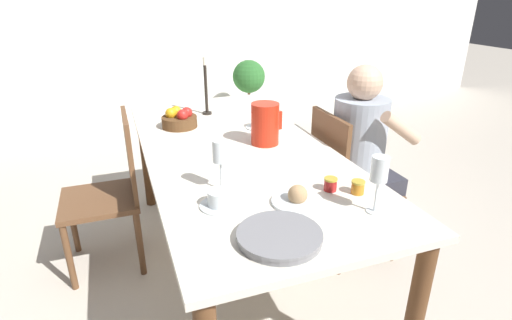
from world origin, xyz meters
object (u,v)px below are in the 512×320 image
object	(u,v)px
chair_person_side	(344,183)
red_pitcher	(265,124)
person_seated	(363,149)
potted_plant	(249,82)
teacup_near_person	(220,200)
fruit_bowl	(179,119)
wine_glass_juice	(379,172)
bread_plate	(297,198)
jam_jar_amber	(358,186)
wine_glass_water	(220,153)
candlestick_tall	(206,92)
chair_opposite	(112,189)
teacup_across	(259,123)
jam_jar_red	(331,183)
serving_tray	(279,236)

from	to	relation	value
chair_person_side	red_pitcher	xyz separation A→B (m)	(-0.48, 0.05, 0.41)
person_seated	potted_plant	size ratio (longest dim) A/B	1.57
teacup_near_person	fruit_bowl	bearing A→B (deg)	88.57
red_pitcher	wine_glass_juice	bearing A→B (deg)	-81.29
person_seated	bread_plate	size ratio (longest dim) A/B	5.86
teacup_near_person	fruit_bowl	size ratio (longest dim) A/B	0.74
teacup_near_person	jam_jar_amber	world-z (taller)	teacup_near_person
wine_glass_water	candlestick_tall	world-z (taller)	candlestick_tall
candlestick_tall	fruit_bowl	bearing A→B (deg)	-136.47
fruit_bowl	wine_glass_water	bearing A→B (deg)	-88.79
wine_glass_juice	jam_jar_amber	xyz separation A→B (m)	(0.02, 0.15, -0.13)
bread_plate	chair_opposite	bearing A→B (deg)	125.29
teacup_across	jam_jar_red	distance (m)	0.85
teacup_near_person	bread_plate	size ratio (longest dim) A/B	0.76
wine_glass_juice	person_seated	bearing A→B (deg)	58.20
bread_plate	chair_person_side	bearing A→B (deg)	44.65
chair_opposite	serving_tray	size ratio (longest dim) A/B	3.23
fruit_bowl	chair_person_side	bearing A→B (deg)	-29.26
bread_plate	candlestick_tall	bearing A→B (deg)	91.98
person_seated	teacup_across	xyz separation A→B (m)	(-0.51, 0.33, 0.11)
jam_jar_amber	person_seated	bearing A→B (deg)	53.62
teacup_across	wine_glass_water	bearing A→B (deg)	-121.17
jam_jar_red	person_seated	bearing A→B (deg)	45.16
red_pitcher	jam_jar_amber	bearing A→B (deg)	-77.42
chair_person_side	chair_opposite	world-z (taller)	same
teacup_across	jam_jar_amber	world-z (taller)	teacup_across
candlestick_tall	wine_glass_water	bearing A→B (deg)	-100.52
chair_person_side	chair_opposite	size ratio (longest dim) A/B	1.00
candlestick_tall	potted_plant	size ratio (longest dim) A/B	0.49
candlestick_tall	potted_plant	distance (m)	2.43
bread_plate	jam_jar_red	xyz separation A→B (m)	(0.17, 0.05, 0.01)
red_pitcher	candlestick_tall	size ratio (longest dim) A/B	0.59
serving_tray	bread_plate	size ratio (longest dim) A/B	1.41
chair_person_side	potted_plant	distance (m)	2.87
teacup_near_person	candlestick_tall	world-z (taller)	candlestick_tall
wine_glass_water	teacup_near_person	size ratio (longest dim) A/B	1.41
chair_opposite	jam_jar_amber	size ratio (longest dim) A/B	16.65
serving_tray	candlestick_tall	size ratio (longest dim) A/B	0.77
teacup_across	bread_plate	bearing A→B (deg)	-101.03
candlestick_tall	wine_glass_juice	bearing A→B (deg)	-78.91
wine_glass_juice	teacup_near_person	size ratio (longest dim) A/B	1.44
red_pitcher	jam_jar_amber	size ratio (longest dim) A/B	3.99
jam_jar_amber	jam_jar_red	world-z (taller)	same
wine_glass_water	jam_jar_red	world-z (taller)	wine_glass_water
chair_person_side	chair_opposite	xyz separation A→B (m)	(-1.29, 0.39, 0.00)
red_pitcher	wine_glass_water	world-z (taller)	red_pitcher
wine_glass_juice	chair_opposite	bearing A→B (deg)	129.31
teacup_across	fruit_bowl	bearing A→B (deg)	158.41
teacup_across	jam_jar_amber	size ratio (longest dim) A/B	2.78
teacup_near_person	jam_jar_amber	size ratio (longest dim) A/B	2.78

